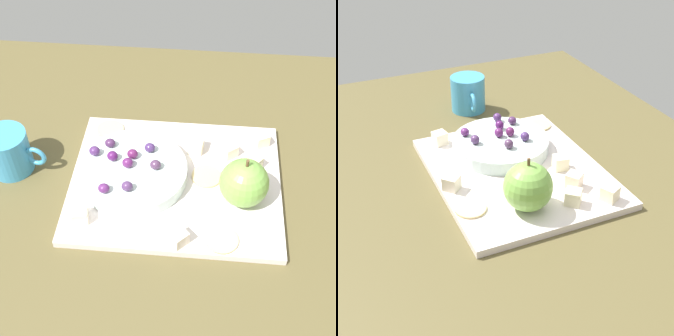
{
  "view_description": "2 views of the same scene",
  "coord_description": "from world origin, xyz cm",
  "views": [
    {
      "loc": [
        0.18,
        -53.73,
        67.81
      ],
      "look_at": [
        -4.68,
        -0.24,
        9.17
      ],
      "focal_mm": 51.3,
      "sensor_mm": 36.0,
      "label": 1
    },
    {
      "loc": [
        63.79,
        -31.69,
        53.62
      ],
      "look_at": [
        -1.58,
        -2.93,
        8.19
      ],
      "focal_mm": 52.45,
      "sensor_mm": 36.0,
      "label": 2
    }
  ],
  "objects": [
    {
      "name": "grape_7",
      "position": [
        -11.63,
        -0.48,
        9.53
      ],
      "size": [
        1.85,
        1.67,
        1.75
      ],
      "primitive_type": "ellipsoid",
      "color": "#571E57",
      "rests_on": "serving_dish"
    },
    {
      "name": "apple_whole",
      "position": [
        7.53,
        -3.19,
        10.09
      ],
      "size": [
        7.96,
        7.96,
        7.96
      ],
      "primitive_type": "sphere",
      "color": "#74AB46",
      "rests_on": "platter"
    },
    {
      "name": "cheese_cube_0",
      "position": [
        9.55,
        4.0,
        7.35
      ],
      "size": [
        3.51,
        3.51,
        2.49
      ],
      "primitive_type": "cube",
      "rotation": [
        0.0,
        0.0,
        0.86
      ],
      "color": "#F5E9BD",
      "rests_on": "platter"
    },
    {
      "name": "cracker_1",
      "position": [
        -16.79,
        11.12,
        6.31
      ],
      "size": [
        5.12,
        5.12,
        0.4
      ],
      "primitive_type": "cylinder",
      "color": "#D4BD80",
      "rests_on": "platter"
    },
    {
      "name": "apple_stem",
      "position": [
        7.53,
        -3.19,
        14.67
      ],
      "size": [
        0.5,
        0.5,
        1.2
      ],
      "primitive_type": "cylinder",
      "color": "brown",
      "rests_on": "apple_whole"
    },
    {
      "name": "cheese_cube_4",
      "position": [
        5.35,
        6.64,
        7.35
      ],
      "size": [
        3.48,
        3.48,
        2.49
      ],
      "primitive_type": "cube",
      "rotation": [
        0.0,
        0.0,
        0.63
      ],
      "color": "#F9E2C7",
      "rests_on": "platter"
    },
    {
      "name": "table",
      "position": [
        0.0,
        0.0,
        2.41
      ],
      "size": [
        118.72,
        81.86,
        4.82
      ],
      "primitive_type": "cube",
      "color": "brown",
      "rests_on": "ground"
    },
    {
      "name": "grape_8",
      "position": [
        -14.63,
        -5.74,
        9.44
      ],
      "size": [
        1.85,
        1.67,
        1.55
      ],
      "primitive_type": "ellipsoid",
      "color": "#55235E",
      "rests_on": "serving_dish"
    },
    {
      "name": "grape_4",
      "position": [
        -11.11,
        2.11,
        9.54
      ],
      "size": [
        1.85,
        1.67,
        1.75
      ],
      "primitive_type": "ellipsoid",
      "color": "#581C4C",
      "rests_on": "serving_dish"
    },
    {
      "name": "cheese_cube_3",
      "position": [
        -17.9,
        -9.81,
        7.35
      ],
      "size": [
        2.93,
        2.93,
        2.49
      ],
      "primitive_type": "cube",
      "rotation": [
        0.0,
        0.0,
        0.2
      ],
      "color": "#F4E2C1",
      "rests_on": "platter"
    },
    {
      "name": "grape_1",
      "position": [
        -8.37,
        3.91,
        9.49
      ],
      "size": [
        1.85,
        1.67,
        1.66
      ],
      "primitive_type": "ellipsoid",
      "color": "#43295D",
      "rests_on": "serving_dish"
    },
    {
      "name": "grape_2",
      "position": [
        -6.97,
        -0.41,
        9.51
      ],
      "size": [
        1.85,
        1.67,
        1.71
      ],
      "primitive_type": "ellipsoid",
      "color": "#4A2F4C",
      "rests_on": "serving_dish"
    },
    {
      "name": "serving_dish",
      "position": [
        -10.8,
        0.26,
        7.38
      ],
      "size": [
        18.29,
        18.29,
        2.55
      ],
      "primitive_type": "cylinder",
      "color": "silver",
      "rests_on": "platter"
    },
    {
      "name": "grape_3",
      "position": [
        -10.98,
        -5.05,
        9.51
      ],
      "size": [
        1.85,
        1.67,
        1.71
      ],
      "primitive_type": "ellipsoid",
      "color": "#4B2E59",
      "rests_on": "serving_dish"
    },
    {
      "name": "cracker_0",
      "position": [
        1.65,
        1.01,
        6.31
      ],
      "size": [
        5.12,
        5.12,
        0.4
      ],
      "primitive_type": "cylinder",
      "color": "#D8BA7F",
      "rests_on": "platter"
    },
    {
      "name": "grape_6",
      "position": [
        -14.43,
        1.34,
        9.53
      ],
      "size": [
        1.85,
        1.67,
        1.75
      ],
      "primitive_type": "ellipsoid",
      "color": "#4C1853",
      "rests_on": "serving_dish"
    },
    {
      "name": "cracker_2",
      "position": [
        4.46,
        -11.76,
        6.31
      ],
      "size": [
        5.12,
        5.12,
        0.4
      ],
      "primitive_type": "cylinder",
      "color": "#E3C385",
      "rests_on": "platter"
    },
    {
      "name": "cheese_cube_5",
      "position": [
        11.06,
        9.98,
        7.35
      ],
      "size": [
        3.34,
        3.34,
        2.49
      ],
      "primitive_type": "cube",
      "rotation": [
        0.0,
        0.0,
        0.46
      ],
      "color": "#F9E9BE",
      "rests_on": "platter"
    },
    {
      "name": "cup",
      "position": [
        -32.59,
        1.42,
        8.75
      ],
      "size": [
        10.8,
        7.61,
        7.87
      ],
      "color": "#3A8FBC",
      "rests_on": "table"
    },
    {
      "name": "grape_5",
      "position": [
        -17.68,
        2.25,
        9.52
      ],
      "size": [
        1.85,
        1.67,
        1.71
      ],
      "primitive_type": "ellipsoid",
      "color": "#49275E",
      "rests_on": "serving_dish"
    },
    {
      "name": "grape_0",
      "position": [
        -15.37,
        4.49,
        9.43
      ],
      "size": [
        1.85,
        1.67,
        1.54
      ],
      "primitive_type": "ellipsoid",
      "color": "#44254A",
      "rests_on": "serving_dish"
    },
    {
      "name": "platter",
      "position": [
        -3.57,
        -0.11,
        5.46
      ],
      "size": [
        35.56,
        28.91,
        1.29
      ],
      "primitive_type": "cube",
      "color": "silver",
      "rests_on": "table"
    },
    {
      "name": "cheese_cube_2",
      "position": [
        -0.52,
        7.27,
        7.35
      ],
      "size": [
        2.88,
        2.88,
        2.49
      ],
      "primitive_type": "cube",
      "rotation": [
        0.0,
        0.0,
        1.4
      ],
      "color": "#F6E9C0",
      "rests_on": "platter"
    },
    {
      "name": "cheese_cube_1",
      "position": [
        -2.19,
        -12.64,
        7.35
      ],
      "size": [
        3.52,
        3.52,
        2.49
      ],
      "primitive_type": "cube",
      "rotation": [
        0.0,
        0.0,
        0.77
      ],
      "color": "#F2E4CB",
      "rests_on": "platter"
    }
  ]
}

